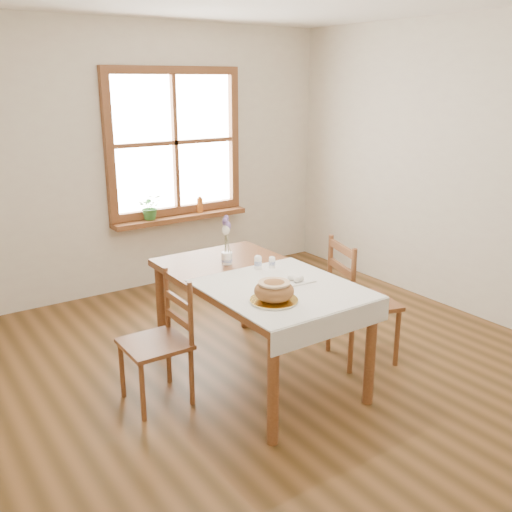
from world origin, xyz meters
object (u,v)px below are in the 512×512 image
(chair_left, at_px, (155,342))
(flower_vase, at_px, (227,259))
(dining_table, at_px, (256,288))
(chair_right, at_px, (364,300))
(bread_plate, at_px, (274,301))

(chair_left, xyz_separation_m, flower_vase, (0.72, 0.26, 0.37))
(dining_table, distance_m, flower_vase, 0.36)
(chair_left, bearing_deg, chair_right, 78.65)
(chair_left, height_order, bread_plate, chair_left)
(chair_left, distance_m, chair_right, 1.59)
(bread_plate, relative_size, flower_vase, 3.22)
(flower_vase, bearing_deg, chair_left, -159.92)
(dining_table, relative_size, bread_plate, 5.59)
(flower_vase, bearing_deg, bread_plate, -101.22)
(chair_right, xyz_separation_m, bread_plate, (-1.00, -0.22, 0.29))
(chair_right, bearing_deg, chair_left, 95.10)
(bread_plate, distance_m, flower_vase, 0.82)
(dining_table, bearing_deg, chair_left, 174.26)
(chair_left, xyz_separation_m, chair_right, (1.56, -0.32, 0.05))
(chair_right, distance_m, flower_vase, 1.07)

